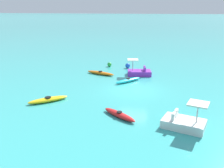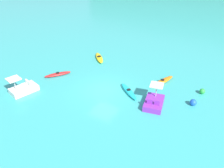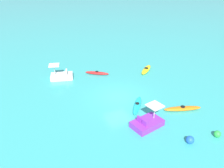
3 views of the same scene
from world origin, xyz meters
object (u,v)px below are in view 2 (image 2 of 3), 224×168
(kayak_cyan, at_px, (129,91))
(kayak_red, at_px, (58,74))
(pedal_boat_white, at_px, (24,89))
(kayak_yellow, at_px, (99,58))
(kayak_orange, at_px, (162,81))
(pedal_boat_purple, at_px, (154,102))
(buoy_green, at_px, (202,91))
(buoy_blue, at_px, (193,102))

(kayak_cyan, distance_m, kayak_red, 8.01)
(kayak_cyan, relative_size, pedal_boat_white, 1.01)
(kayak_yellow, xyz_separation_m, pedal_boat_white, (-2.07, -9.76, 0.17))
(kayak_yellow, height_order, kayak_cyan, same)
(kayak_orange, distance_m, kayak_red, 10.86)
(kayak_orange, xyz_separation_m, kayak_yellow, (-8.59, 1.67, 0.00))
(kayak_yellow, distance_m, kayak_red, 5.96)
(kayak_yellow, bearing_deg, pedal_boat_purple, -31.55)
(buoy_green, bearing_deg, kayak_orange, 179.48)
(kayak_yellow, xyz_separation_m, buoy_green, (12.43, -1.70, 0.09))
(kayak_orange, height_order, pedal_boat_purple, pedal_boat_purple)
(kayak_orange, bearing_deg, kayak_yellow, 169.02)
(kayak_cyan, bearing_deg, buoy_blue, 10.18)
(pedal_boat_purple, bearing_deg, kayak_cyan, 165.93)
(kayak_orange, xyz_separation_m, pedal_boat_white, (-10.67, -8.10, 0.17))
(pedal_boat_purple, bearing_deg, kayak_yellow, 148.45)
(pedal_boat_purple, xyz_separation_m, buoy_green, (3.18, 3.98, -0.08))
(kayak_red, distance_m, buoy_blue, 13.73)
(kayak_orange, height_order, pedal_boat_white, pedal_boat_white)
(kayak_red, relative_size, pedal_boat_purple, 0.97)
(kayak_yellow, relative_size, buoy_green, 5.29)
(kayak_cyan, relative_size, kayak_red, 1.05)
(pedal_boat_white, xyz_separation_m, buoy_blue, (14.22, 5.78, -0.05))
(kayak_red, distance_m, pedal_boat_white, 4.04)
(kayak_yellow, height_order, buoy_green, buoy_green)
(buoy_green, bearing_deg, pedal_boat_purple, -128.62)
(pedal_boat_purple, bearing_deg, pedal_boat_white, -160.19)
(kayak_yellow, height_order, buoy_blue, buoy_blue)
(pedal_boat_purple, height_order, pedal_boat_white, same)
(kayak_cyan, xyz_separation_m, buoy_green, (5.93, 3.29, 0.09))
(kayak_red, bearing_deg, pedal_boat_white, -98.67)
(buoy_green, bearing_deg, kayak_red, -163.67)
(kayak_orange, height_order, kayak_red, same)
(kayak_cyan, distance_m, buoy_blue, 5.73)
(kayak_orange, relative_size, kayak_cyan, 1.22)
(kayak_yellow, xyz_separation_m, pedal_boat_purple, (9.25, -5.68, 0.17))
(buoy_green, bearing_deg, kayak_cyan, -150.96)
(buoy_blue, bearing_deg, kayak_orange, 146.92)
(buoy_green, height_order, buoy_blue, buoy_blue)
(kayak_red, xyz_separation_m, buoy_green, (13.90, 4.07, 0.09))
(kayak_orange, distance_m, kayak_yellow, 8.75)
(kayak_orange, bearing_deg, kayak_cyan, -122.08)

